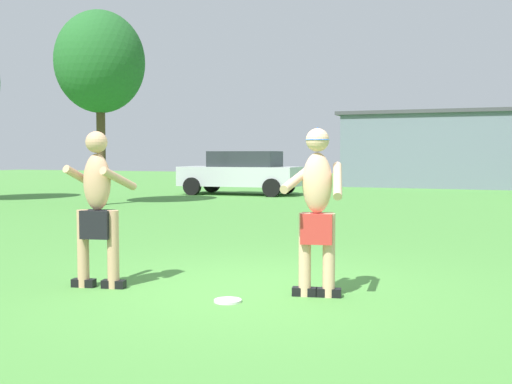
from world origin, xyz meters
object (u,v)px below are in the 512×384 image
player_in_black (98,206)px  player_with_cap (317,204)px  tree_right_field (100,63)px  car_silver_mid_lot (241,172)px  frisbee (228,301)px

player_in_black → player_with_cap: bearing=11.3°
player_with_cap → tree_right_field: (-9.21, 9.08, 3.14)m
car_silver_mid_lot → tree_right_field: tree_right_field is taller
player_with_cap → car_silver_mid_lot: 16.49m
player_with_cap → tree_right_field: bearing=135.4°
frisbee → car_silver_mid_lot: car_silver_mid_lot is taller
frisbee → car_silver_mid_lot: size_ratio=0.06×
player_in_black → car_silver_mid_lot: bearing=107.6°
player_in_black → tree_right_field: (-6.82, 9.56, 3.20)m
player_in_black → frisbee: size_ratio=6.24×
player_with_cap → tree_right_field: 13.31m
player_in_black → tree_right_field: tree_right_field is taller
player_with_cap → frisbee: bearing=-143.3°
player_with_cap → frisbee: 1.35m
frisbee → tree_right_field: (-8.44, 9.65, 4.10)m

